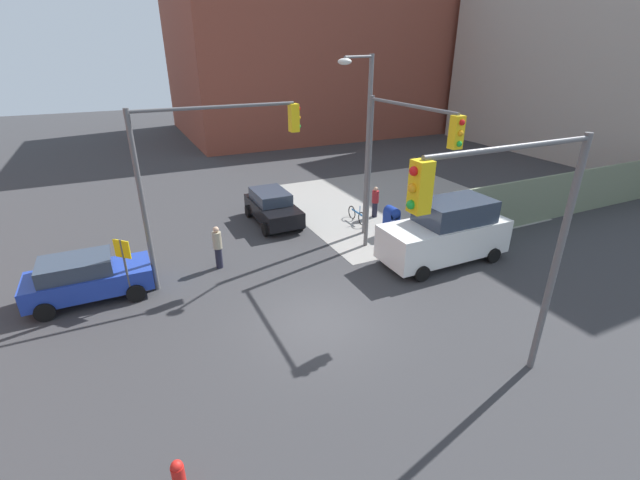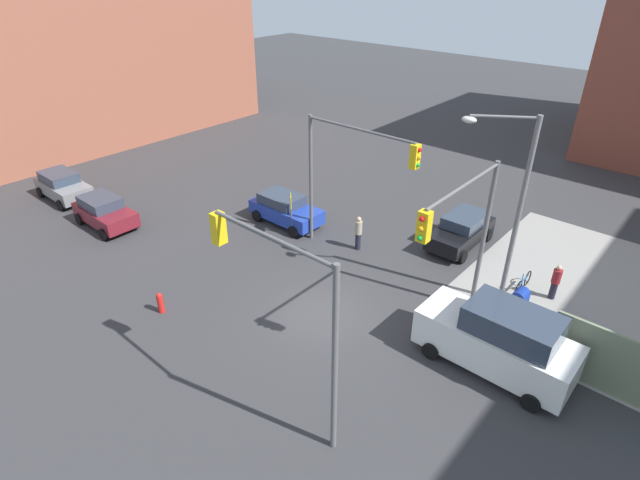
{
  "view_description": "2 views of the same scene",
  "coord_description": "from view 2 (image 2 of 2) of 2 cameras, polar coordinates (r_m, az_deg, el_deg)",
  "views": [
    {
      "loc": [
        -4.96,
        -10.57,
        8.19
      ],
      "look_at": [
        0.97,
        1.88,
        2.0
      ],
      "focal_mm": 24.0,
      "sensor_mm": 36.0,
      "label": 1
    },
    {
      "loc": [
        10.76,
        -12.25,
        12.87
      ],
      "look_at": [
        -1.16,
        1.37,
        2.48
      ],
      "focal_mm": 28.0,
      "sensor_mm": 36.0,
      "label": 2
    }
  ],
  "objects": [
    {
      "name": "bicycle_leaning_on_fence",
      "position": [
        23.7,
        22.2,
        -4.56
      ],
      "size": [
        0.05,
        1.75,
        0.97
      ],
      "color": "black",
      "rests_on": "ground"
    },
    {
      "name": "van_white_delivery",
      "position": [
        18.67,
        19.73,
        -10.66
      ],
      "size": [
        5.4,
        2.32,
        2.62
      ],
      "color": "white",
      "rests_on": "ground"
    },
    {
      "name": "traffic_signal_ne_corner",
      "position": [
        18.03,
        16.14,
        1.35
      ],
      "size": [
        0.36,
        5.26,
        6.5
      ],
      "color": "#59595B",
      "rests_on": "ground"
    },
    {
      "name": "sidewalk_corner",
      "position": [
        24.91,
        30.78,
        -6.03
      ],
      "size": [
        12.0,
        12.0,
        0.01
      ],
      "primitive_type": "cube",
      "color": "gray",
      "rests_on": "ground"
    },
    {
      "name": "traffic_signal_se_corner",
      "position": [
        13.93,
        -4.08,
        -6.67
      ],
      "size": [
        4.87,
        0.36,
        6.5
      ],
      "color": "#59595B",
      "rests_on": "ground"
    },
    {
      "name": "warning_sign_two_way",
      "position": [
        25.5,
        -3.32,
        3.68
      ],
      "size": [
        0.48,
        0.48,
        2.4
      ],
      "color": "#4C4C4C",
      "rests_on": "ground"
    },
    {
      "name": "traffic_signal_nw_corner",
      "position": [
        22.71,
        3.29,
        8.62
      ],
      "size": [
        6.0,
        0.36,
        6.5
      ],
      "color": "#59595B",
      "rests_on": "ground"
    },
    {
      "name": "street_lamp_corner",
      "position": [
        20.49,
        21.06,
        4.27
      ],
      "size": [
        2.37,
        1.62,
        8.0
      ],
      "color": "slate",
      "rests_on": "ground"
    },
    {
      "name": "pedestrian_crossing",
      "position": [
        23.37,
        25.31,
        -4.31
      ],
      "size": [
        0.36,
        0.36,
        1.66
      ],
      "rotation": [
        0.0,
        0.0,
        6.04
      ],
      "color": "maroon",
      "rests_on": "ground"
    },
    {
      "name": "hatchback_black",
      "position": [
        26.04,
        15.89,
        1.11
      ],
      "size": [
        2.02,
        4.14,
        1.62
      ],
      "color": "black",
      "rests_on": "ground"
    },
    {
      "name": "pedestrian_waiting",
      "position": [
        24.69,
        4.4,
        0.87
      ],
      "size": [
        0.36,
        0.36,
        1.8
      ],
      "rotation": [
        0.0,
        0.0,
        4.76
      ],
      "color": "#9E937A",
      "rests_on": "ground"
    },
    {
      "name": "fire_hydrant",
      "position": [
        21.6,
        -17.79,
        -6.79
      ],
      "size": [
        0.26,
        0.26,
        0.94
      ],
      "color": "red",
      "rests_on": "ground"
    },
    {
      "name": "coupe_gray",
      "position": [
        33.78,
        -27.35,
        5.56
      ],
      "size": [
        4.0,
        2.02,
        1.62
      ],
      "color": "slate",
      "rests_on": "ground"
    },
    {
      "name": "ground_plane",
      "position": [
        20.78,
        -0.07,
        -8.42
      ],
      "size": [
        120.0,
        120.0,
        0.0
      ],
      "primitive_type": "plane",
      "color": "#333335"
    },
    {
      "name": "coupe_blue",
      "position": [
        27.25,
        -4.01,
        3.59
      ],
      "size": [
        4.1,
        2.02,
        1.62
      ],
      "color": "#1E389E",
      "rests_on": "ground"
    },
    {
      "name": "bicycle_at_crosswalk",
      "position": [
        28.26,
        -2.42,
        3.52
      ],
      "size": [
        1.75,
        0.05,
        0.97
      ],
      "color": "black",
      "rests_on": "ground"
    },
    {
      "name": "mailbox_blue",
      "position": [
        21.57,
        21.74,
        -6.77
      ],
      "size": [
        0.56,
        0.64,
        1.43
      ],
      "color": "navy",
      "rests_on": "ground"
    },
    {
      "name": "sedan_maroon",
      "position": [
        29.29,
        -23.43,
        3.01
      ],
      "size": [
        3.89,
        2.02,
        1.62
      ],
      "color": "maroon",
      "rests_on": "ground"
    }
  ]
}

